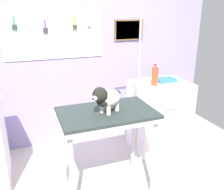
{
  "coord_description": "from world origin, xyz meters",
  "views": [
    {
      "loc": [
        -0.53,
        -1.77,
        1.69
      ],
      "look_at": [
        0.21,
        0.18,
        0.97
      ],
      "focal_mm": 39.12,
      "sensor_mm": 36.0,
      "label": 1
    }
  ],
  "objects": [
    {
      "name": "soda_bottle",
      "position": [
        0.9,
        0.61,
        0.98
      ],
      "size": [
        0.07,
        0.07,
        0.25
      ],
      "color": "#BE4523",
      "rests_on": "cabinet_right"
    },
    {
      "name": "cabinet_right",
      "position": [
        1.04,
        0.68,
        0.43
      ],
      "size": [
        0.68,
        0.54,
        0.87
      ],
      "color": "white",
      "rests_on": "ground"
    },
    {
      "name": "grooming_table",
      "position": [
        0.14,
        0.14,
        0.74
      ],
      "size": [
        0.89,
        0.56,
        0.84
      ],
      "color": "#B7B7BC",
      "rests_on": "ground"
    },
    {
      "name": "supply_tray",
      "position": [
        1.11,
        0.7,
        0.89
      ],
      "size": [
        0.24,
        0.18,
        0.04
      ],
      "color": "blue",
      "rests_on": "cabinet_right"
    },
    {
      "name": "rear_wall_panel",
      "position": [
        0.0,
        1.28,
        1.16
      ],
      "size": [
        4.0,
        0.11,
        2.3
      ],
      "color": "#9489BF",
      "rests_on": "ground"
    },
    {
      "name": "dog",
      "position": [
        0.13,
        0.1,
        0.97
      ],
      "size": [
        0.34,
        0.27,
        0.26
      ],
      "color": "silver",
      "rests_on": "grooming_table"
    },
    {
      "name": "grooming_arm",
      "position": [
        0.6,
        0.44,
        0.77
      ],
      "size": [
        0.3,
        0.11,
        1.64
      ],
      "color": "#B7B7BC",
      "rests_on": "ground"
    }
  ]
}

